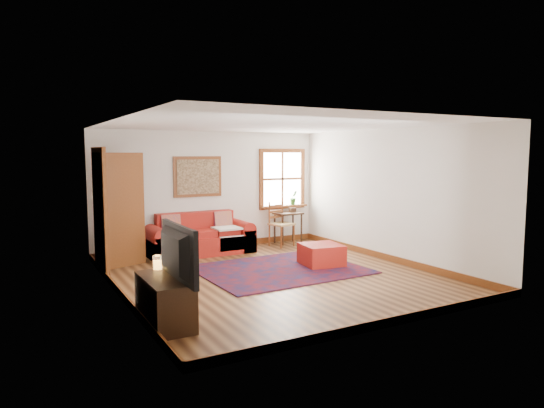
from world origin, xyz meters
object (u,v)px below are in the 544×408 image
red_ottoman (321,255)px  side_table (288,218)px  media_cabinet (165,301)px  red_leather_sofa (200,240)px  ladder_back_chair (280,222)px

red_ottoman → side_table: size_ratio=0.97×
red_ottoman → media_cabinet: bearing=-145.9°
red_ottoman → side_table: (0.59, 2.17, 0.39)m
red_ottoman → media_cabinet: media_cabinet is taller
media_cabinet → side_table: bearing=43.6°
red_ottoman → media_cabinet: 3.76m
red_leather_sofa → red_ottoman: 2.60m
red_leather_sofa → media_cabinet: red_leather_sofa is taller
red_leather_sofa → side_table: (2.14, 0.08, 0.31)m
red_leather_sofa → side_table: red_leather_sofa is taller
red_leather_sofa → side_table: bearing=2.3°
side_table → media_cabinet: 5.51m
ladder_back_chair → media_cabinet: bearing=-135.3°
red_leather_sofa → ladder_back_chair: ladder_back_chair is taller
red_leather_sofa → media_cabinet: (-1.84, -3.71, 0.01)m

